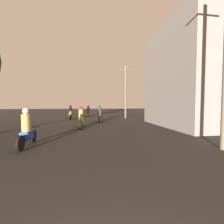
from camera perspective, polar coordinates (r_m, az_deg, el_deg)
motorcycle_blue at (r=6.74m, az=-29.73°, el=-6.35°), size 0.60×1.82×1.52m
motorcycle_yellow at (r=10.83m, az=-11.69°, el=-2.66°), size 0.60×2.12×1.56m
motorcycle_black at (r=13.98m, az=-4.69°, el=-1.33°), size 0.60×1.90×1.57m
motorcycle_orange at (r=18.02m, az=-15.46°, el=-0.50°), size 0.60×1.84×1.57m
motorcycle_red at (r=21.55m, az=-9.04°, el=0.03°), size 0.60×1.83×1.50m
building_right_near at (r=13.57m, az=29.95°, el=11.76°), size 5.85×7.08×7.68m
utility_pole_far at (r=18.40m, az=5.17°, el=8.05°), size 1.60×0.20×6.32m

